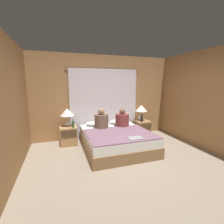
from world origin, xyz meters
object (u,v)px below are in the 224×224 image
lamp_right (141,110)px  beer_bottle_on_left_stand (73,124)px  nightstand_left (68,135)px  pillow_left (96,123)px  pillow_right (118,121)px  person_right_in_bed (122,120)px  person_left_in_bed (102,121)px  lamp_left (67,114)px  beer_bottle_on_right_stand (142,119)px  laptop_on_bed (135,138)px  nightstand_right (142,128)px  bed (116,140)px

lamp_right → beer_bottle_on_left_stand: lamp_right is taller
nightstand_left → pillow_left: bearing=4.9°
pillow_right → person_right_in_bed: person_right_in_bed is taller
person_left_in_bed → lamp_left: bearing=155.6°
lamp_right → pillow_right: size_ratio=0.86×
lamp_right → pillow_right: (-0.78, -0.00, -0.32)m
beer_bottle_on_right_stand → pillow_right: bearing=164.2°
pillow_right → beer_bottle_on_left_stand: beer_bottle_on_left_stand is taller
laptop_on_bed → pillow_right: bearing=83.5°
pillow_right → laptop_on_bed: (-0.17, -1.49, -0.02)m
lamp_right → person_left_in_bed: 1.47m
pillow_right → lamp_left: bearing=179.9°
person_right_in_bed → laptop_on_bed: (-0.14, -1.10, -0.16)m
pillow_right → person_left_in_bed: person_left_in_bed is taller
laptop_on_bed → nightstand_right: bearing=56.3°
beer_bottle_on_left_stand → lamp_left: bearing=122.5°
pillow_left → laptop_on_bed: size_ratio=1.82×
nightstand_right → beer_bottle_on_right_stand: bearing=-123.7°
lamp_left → person_right_in_bed: bearing=-14.9°
nightstand_right → lamp_right: size_ratio=1.01×
person_left_in_bed → beer_bottle_on_right_stand: bearing=8.2°
beer_bottle_on_left_stand → nightstand_left: bearing=134.4°
laptop_on_bed → beer_bottle_on_right_stand: bearing=56.3°
lamp_right → person_right_in_bed: lamp_right is taller
bed → nightstand_left: (-1.14, 0.68, 0.02)m
bed → beer_bottle_on_left_stand: beer_bottle_on_left_stand is taller
person_left_in_bed → pillow_right: bearing=31.7°
nightstand_right → pillow_left: (-1.49, 0.07, 0.27)m
pillow_right → laptop_on_bed: pillow_right is taller
person_left_in_bed → nightstand_right: bearing=12.8°
lamp_left → person_left_in_bed: 0.96m
lamp_left → bed: bearing=-33.4°
nightstand_right → pillow_right: pillow_right is taller
lamp_left → beer_bottle_on_left_stand: lamp_left is taller
pillow_right → beer_bottle_on_right_stand: bearing=-15.8°
bed → person_left_in_bed: bearing=127.5°
beer_bottle_on_left_stand → beer_bottle_on_right_stand: bearing=0.0°
beer_bottle_on_right_stand → lamp_left: bearing=174.8°
pillow_left → lamp_left: bearing=179.7°
nightstand_left → person_right_in_bed: (1.46, -0.32, 0.41)m
nightstand_right → pillow_left: bearing=177.4°
beer_bottle_on_right_stand → person_right_in_bed: bearing=-165.3°
lamp_right → person_right_in_bed: (-0.81, -0.39, -0.18)m
person_right_in_bed → lamp_right: bearing=25.8°
pillow_left → pillow_right: same height
nightstand_right → beer_bottle_on_right_stand: 0.38m
bed → pillow_left: pillow_left is taller
lamp_left → laptop_on_bed: size_ratio=1.57×
person_left_in_bed → pillow_left: bearing=101.6°
pillow_left → nightstand_left: bearing=-175.1°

